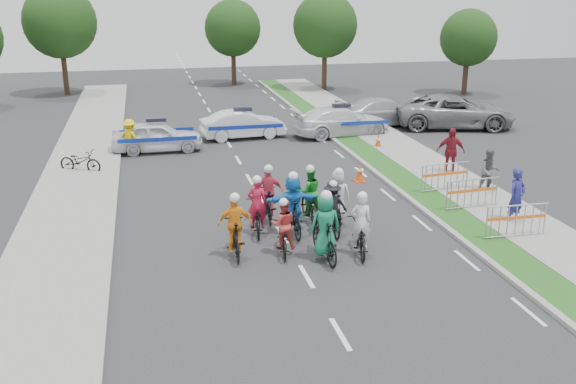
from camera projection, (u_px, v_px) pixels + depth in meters
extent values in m
plane|color=#28282B|center=(306.00, 276.00, 16.83)|extent=(90.00, 90.00, 0.00)
cube|color=gray|center=(412.00, 201.00, 22.52)|extent=(0.20, 60.00, 0.12)
cube|color=#234F19|center=(430.00, 199.00, 22.67)|extent=(1.20, 60.00, 0.11)
cube|color=gray|center=(476.00, 196.00, 23.05)|extent=(2.40, 60.00, 0.13)
cube|color=gray|center=(66.00, 227.00, 20.08)|extent=(3.00, 60.00, 0.13)
imported|color=black|center=(360.00, 238.00, 18.12)|extent=(0.98, 1.94, 0.97)
imported|color=white|center=(361.00, 221.00, 17.92)|extent=(0.65, 0.49, 1.62)
sphere|color=white|center=(362.00, 196.00, 17.64)|extent=(0.28, 0.28, 0.28)
imported|color=black|center=(324.00, 240.00, 17.70)|extent=(0.67, 1.98, 1.17)
imported|color=#157850|center=(325.00, 224.00, 17.51)|extent=(0.89, 0.61, 1.76)
sphere|color=white|center=(326.00, 196.00, 17.20)|extent=(0.31, 0.31, 0.31)
imported|color=black|center=(283.00, 239.00, 18.16)|extent=(0.80, 1.72, 0.87)
imported|color=#C43C36|center=(283.00, 224.00, 17.97)|extent=(0.77, 0.64, 1.45)
sphere|color=white|center=(284.00, 202.00, 17.72)|extent=(0.25, 0.25, 0.25)
imported|color=black|center=(235.00, 238.00, 17.94)|extent=(0.58, 1.83, 1.09)
imported|color=orange|center=(235.00, 223.00, 17.75)|extent=(0.97, 0.44, 1.63)
sphere|color=white|center=(235.00, 198.00, 17.47)|extent=(0.28, 0.28, 0.28)
imported|color=black|center=(331.00, 219.00, 19.64)|extent=(0.61, 1.70, 0.89)
imported|color=black|center=(332.00, 205.00, 19.45)|extent=(0.96, 0.56, 1.48)
sphere|color=white|center=(333.00, 184.00, 19.19)|extent=(0.26, 0.26, 0.26)
imported|color=black|center=(292.00, 216.00, 19.51)|extent=(0.60, 1.94, 1.16)
imported|color=#1D7EDA|center=(293.00, 202.00, 19.32)|extent=(1.63, 0.56, 1.74)
sphere|color=white|center=(293.00, 176.00, 19.02)|extent=(0.30, 0.30, 0.30)
imported|color=black|center=(257.00, 218.00, 19.65)|extent=(0.88, 1.90, 0.96)
imported|color=red|center=(257.00, 203.00, 19.45)|extent=(0.63, 0.46, 1.60)
sphere|color=white|center=(257.00, 180.00, 19.17)|extent=(0.28, 0.28, 0.28)
imported|color=black|center=(337.00, 208.00, 20.39)|extent=(0.80, 1.85, 1.07)
imported|color=silver|center=(338.00, 195.00, 20.21)|extent=(0.86, 0.64, 1.61)
sphere|color=white|center=(339.00, 172.00, 19.93)|extent=(0.28, 0.28, 0.28)
imported|color=black|center=(309.00, 206.00, 20.74)|extent=(0.67, 1.85, 0.97)
imported|color=green|center=(310.00, 191.00, 20.53)|extent=(0.79, 0.62, 1.61)
sphere|color=white|center=(310.00, 169.00, 20.25)|extent=(0.28, 0.28, 0.28)
imported|color=black|center=(268.00, 204.00, 20.68)|extent=(0.67, 1.85, 1.09)
imported|color=#D73B5A|center=(268.00, 191.00, 20.50)|extent=(0.99, 0.48, 1.63)
sphere|color=white|center=(268.00, 169.00, 20.21)|extent=(0.28, 0.28, 0.28)
imported|color=silver|center=(157.00, 136.00, 29.23)|extent=(4.11, 1.71, 1.39)
imported|color=silver|center=(243.00, 125.00, 31.76)|extent=(4.28, 1.85, 1.37)
imported|color=silver|center=(341.00, 121.00, 32.29)|extent=(5.20, 2.59, 1.45)
imported|color=#A6A6AB|center=(383.00, 112.00, 34.68)|extent=(5.33, 2.85, 1.47)
imported|color=gray|center=(455.00, 111.00, 34.06)|extent=(6.74, 4.33, 1.73)
imported|color=navy|center=(517.00, 196.00, 20.29)|extent=(0.78, 0.65, 1.82)
imported|color=#535257|center=(490.00, 171.00, 23.34)|extent=(0.88, 0.73, 1.65)
imported|color=maroon|center=(451.00, 151.00, 25.56)|extent=(1.20, 0.76, 1.91)
imported|color=yellow|center=(130.00, 138.00, 28.41)|extent=(1.24, 1.06, 1.66)
cube|color=#F24C0C|center=(360.00, 181.00, 24.95)|extent=(0.40, 0.40, 0.03)
cone|color=#F24C0C|center=(360.00, 173.00, 24.85)|extent=(0.36, 0.36, 0.70)
cylinder|color=silver|center=(360.00, 170.00, 24.82)|extent=(0.29, 0.29, 0.08)
cube|color=#F24C0C|center=(378.00, 148.00, 29.88)|extent=(0.40, 0.40, 0.03)
cone|color=#F24C0C|center=(378.00, 141.00, 29.78)|extent=(0.36, 0.36, 0.70)
cylinder|color=silver|center=(378.00, 139.00, 29.75)|extent=(0.29, 0.29, 0.08)
imported|color=black|center=(80.00, 161.00, 25.97)|extent=(1.91, 1.40, 0.96)
cylinder|color=#382619|center=(324.00, 67.00, 46.05)|extent=(0.36, 0.36, 3.25)
sphere|color=black|center=(325.00, 25.00, 45.14)|extent=(4.55, 4.55, 4.55)
cylinder|color=#382619|center=(465.00, 74.00, 44.31)|extent=(0.36, 0.36, 2.75)
sphere|color=black|center=(468.00, 38.00, 43.54)|extent=(3.85, 3.85, 3.85)
cylinder|color=#382619|center=(65.00, 69.00, 44.07)|extent=(0.36, 0.36, 3.50)
sphere|color=black|center=(60.00, 22.00, 43.10)|extent=(4.90, 4.90, 4.90)
cylinder|color=#382619|center=(234.00, 65.00, 48.53)|extent=(0.36, 0.36, 3.00)
sphere|color=black|center=(233.00, 28.00, 47.70)|extent=(4.20, 4.20, 4.20)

